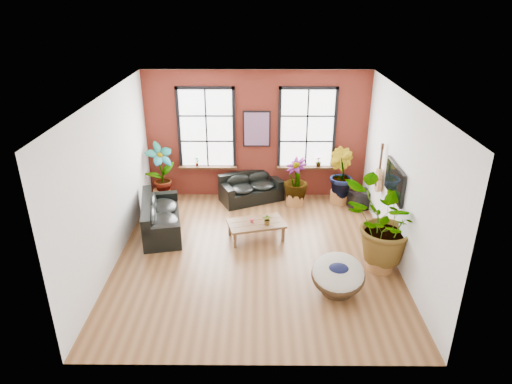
# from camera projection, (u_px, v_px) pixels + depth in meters

# --- Properties ---
(room) EXTENTS (6.04, 6.54, 3.54)m
(room) POSITION_uv_depth(u_px,v_px,m) (256.00, 179.00, 9.51)
(room) COLOR brown
(room) RESTS_ON ground
(sofa_back) EXTENTS (1.84, 1.42, 0.76)m
(sofa_back) POSITION_uv_depth(u_px,v_px,m) (251.00, 188.00, 12.59)
(sofa_back) COLOR black
(sofa_back) RESTS_ON ground
(sofa_left) EXTENTS (1.25, 2.17, 0.81)m
(sofa_left) POSITION_uv_depth(u_px,v_px,m) (159.00, 218.00, 10.93)
(sofa_left) COLOR black
(sofa_left) RESTS_ON ground
(coffee_table) EXTENTS (1.43, 1.04, 0.50)m
(coffee_table) POSITION_uv_depth(u_px,v_px,m) (256.00, 224.00, 10.61)
(coffee_table) COLOR brown
(coffee_table) RESTS_ON ground
(papasan_chair) EXTENTS (1.19, 1.20, 0.77)m
(papasan_chair) POSITION_uv_depth(u_px,v_px,m) (338.00, 275.00, 8.68)
(papasan_chair) COLOR #392614
(papasan_chair) RESTS_ON ground
(poster) EXTENTS (0.74, 0.06, 0.98)m
(poster) POSITION_uv_depth(u_px,v_px,m) (257.00, 129.00, 12.20)
(poster) COLOR black
(poster) RESTS_ON room
(tv_wall_unit) EXTENTS (0.13, 1.86, 1.20)m
(tv_wall_unit) POSITION_uv_depth(u_px,v_px,m) (390.00, 180.00, 9.99)
(tv_wall_unit) COLOR black
(tv_wall_unit) RESTS_ON room
(media_box) EXTENTS (0.67, 0.61, 0.46)m
(media_box) POSITION_uv_depth(u_px,v_px,m) (360.00, 199.00, 12.18)
(media_box) COLOR black
(media_box) RESTS_ON ground
(pot_back_left) EXTENTS (0.58, 0.58, 0.34)m
(pot_back_left) POSITION_uv_depth(u_px,v_px,m) (162.00, 195.00, 12.59)
(pot_back_left) COLOR #A16634
(pot_back_left) RESTS_ON ground
(pot_back_right) EXTENTS (0.59, 0.59, 0.36)m
(pot_back_right) POSITION_uv_depth(u_px,v_px,m) (339.00, 197.00, 12.47)
(pot_back_right) COLOR #A16634
(pot_back_right) RESTS_ON ground
(pot_right_wall) EXTENTS (0.56, 0.56, 0.39)m
(pot_right_wall) POSITION_uv_depth(u_px,v_px,m) (380.00, 261.00, 9.49)
(pot_right_wall) COLOR #A16634
(pot_right_wall) RESTS_ON ground
(pot_mid) EXTENTS (0.51, 0.51, 0.34)m
(pot_mid) POSITION_uv_depth(u_px,v_px,m) (295.00, 199.00, 12.37)
(pot_mid) COLOR #A16634
(pot_mid) RESTS_ON ground
(floor_plant_back_left) EXTENTS (0.96, 0.94, 1.53)m
(floor_plant_back_left) POSITION_uv_depth(u_px,v_px,m) (161.00, 170.00, 12.28)
(floor_plant_back_left) COLOR #1A5C18
(floor_plant_back_left) RESTS_ON ground
(floor_plant_back_right) EXTENTS (0.88, 0.95, 1.37)m
(floor_plant_back_right) POSITION_uv_depth(u_px,v_px,m) (340.00, 174.00, 12.24)
(floor_plant_back_right) COLOR #1A5C18
(floor_plant_back_right) RESTS_ON ground
(floor_plant_right_wall) EXTENTS (2.03, 1.93, 1.76)m
(floor_plant_right_wall) POSITION_uv_depth(u_px,v_px,m) (385.00, 225.00, 9.18)
(floor_plant_right_wall) COLOR #1A5C18
(floor_plant_right_wall) RESTS_ON ground
(floor_plant_mid) EXTENTS (0.92, 0.92, 1.18)m
(floor_plant_mid) POSITION_uv_depth(u_px,v_px,m) (296.00, 179.00, 12.16)
(floor_plant_mid) COLOR #1A5C18
(floor_plant_mid) RESTS_ON ground
(table_plant) EXTENTS (0.26, 0.24, 0.26)m
(table_plant) POSITION_uv_depth(u_px,v_px,m) (267.00, 219.00, 10.46)
(table_plant) COLOR #1A5C18
(table_plant) RESTS_ON coffee_table
(sill_plant_left) EXTENTS (0.17, 0.17, 0.27)m
(sill_plant_left) POSITION_uv_depth(u_px,v_px,m) (197.00, 162.00, 12.54)
(sill_plant_left) COLOR #1A5C18
(sill_plant_left) RESTS_ON room
(sill_plant_right) EXTENTS (0.19, 0.19, 0.27)m
(sill_plant_right) POSITION_uv_depth(u_px,v_px,m) (318.00, 162.00, 12.52)
(sill_plant_right) COLOR #1A5C18
(sill_plant_right) RESTS_ON room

